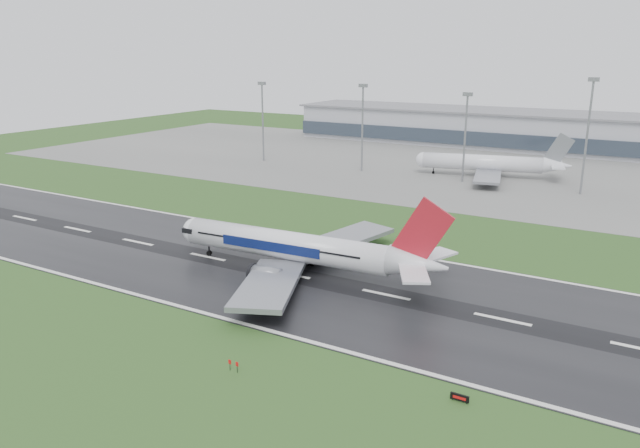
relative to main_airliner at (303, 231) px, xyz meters
The scene contains 11 objects.
ground 20.25m from the main_airliner, ahead, with size 520.00×520.00×0.00m, color #244619.
runway 20.23m from the main_airliner, ahead, with size 400.00×45.00×0.10m, color black.
apron 124.31m from the main_airliner, 81.51° to the left, with size 400.00×130.00×0.08m, color slate.
terminal 183.59m from the main_airliner, 84.28° to the left, with size 240.00×36.00×15.00m, color #999BA5.
main_airliner is the anchor object (origin of this frame).
parked_airliner 110.03m from the main_airliner, 87.42° to the left, with size 51.26×47.72×15.02m, color silver, non-canonical shape.
runway_sign 49.50m from the main_airliner, 35.59° to the right, with size 2.30×0.26×1.04m, color black, non-canonical shape.
floodmast_0 125.52m from the main_airliner, 128.83° to the left, with size 0.64×0.64×28.71m, color gray.
floodmast_1 104.38m from the main_airliner, 110.39° to the left, with size 0.64×0.64×29.01m, color gray.
floodmast_2 97.81m from the main_airliner, 89.91° to the left, with size 0.64×0.64×27.31m, color gray.
floodmast_3 104.38m from the main_airliner, 69.79° to the left, with size 0.64×0.64×32.58m, color gray.
Camera 1 is at (39.46, -90.36, 40.62)m, focal length 34.12 mm.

